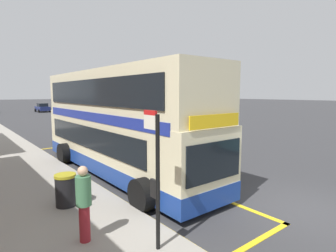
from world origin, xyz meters
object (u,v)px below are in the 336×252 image
Objects in this scene: parked_car_navy_ahead at (42,108)px; litter_bin at (66,190)px; double_decker_bus at (118,126)px; pedestrian_waiting_near_sign at (84,201)px; bus_stop_sign at (156,170)px.

litter_bin is at bearing 76.38° from parked_car_navy_ahead.
double_decker_bus is 43.63m from parked_car_navy_ahead.
double_decker_bus is 11.65× the size of litter_bin.
bus_stop_sign is at bearing -47.17° from pedestrian_waiting_near_sign.
pedestrian_waiting_near_sign reaches higher than parked_car_navy_ahead.
litter_bin is (-0.80, 3.44, -1.23)m from bus_stop_sign.
double_decker_bus reaches higher than litter_bin.
parked_car_navy_ahead is (7.51, 42.96, -1.26)m from double_decker_bus.
parked_car_navy_ahead is 2.41× the size of pedestrian_waiting_near_sign.
bus_stop_sign is at bearing -111.01° from double_decker_bus.
bus_stop_sign is at bearing 78.17° from parked_car_navy_ahead.
litter_bin is (-10.58, -45.46, -0.18)m from parked_car_navy_ahead.
parked_car_navy_ahead is at bearing 77.13° from pedestrian_waiting_near_sign.
double_decker_bus is 3.75× the size of bus_stop_sign.
pedestrian_waiting_near_sign is (-3.39, -4.74, -0.98)m from double_decker_bus.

